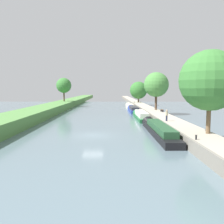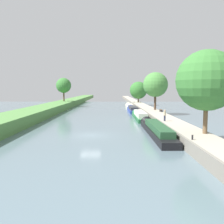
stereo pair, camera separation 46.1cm
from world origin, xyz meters
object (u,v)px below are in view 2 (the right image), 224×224
narrowboat_black (157,129)px  park_bench (162,110)px  mooring_bollard_near (194,137)px  narrowboat_cream (131,106)px  narrowboat_green (141,115)px  person_walking (166,115)px  mooring_bollard_far (135,102)px  narrowboat_blue (134,109)px

narrowboat_black → park_bench: 18.42m
mooring_bollard_near → park_bench: bearing=84.4°
narrowboat_black → narrowboat_cream: bearing=90.2°
narrowboat_green → park_bench: 4.97m
narrowboat_green → narrowboat_cream: bearing=89.8°
narrowboat_black → person_walking: person_walking is taller
person_walking → mooring_bollard_far: size_ratio=3.69×
narrowboat_black → narrowboat_blue: bearing=90.6°
narrowboat_black → narrowboat_cream: narrowboat_black is taller
narrowboat_black → narrowboat_cream: size_ratio=1.39×
narrowboat_blue → mooring_bollard_far: bearing=83.7°
park_bench → mooring_bollard_near: bearing=-95.6°
narrowboat_cream → mooring_bollard_near: mooring_bollard_near is taller
narrowboat_black → mooring_bollard_near: mooring_bollard_near is taller
narrowboat_green → mooring_bollard_near: bearing=-85.6°
narrowboat_blue → mooring_bollard_near: (2.04, -39.68, 0.80)m
narrowboat_black → park_bench: park_bench is taller
narrowboat_blue → narrowboat_cream: 12.99m
person_walking → park_bench: (2.35, 14.06, -0.53)m
narrowboat_green → narrowboat_blue: size_ratio=1.07×
narrowboat_black → person_walking: (1.98, 3.83, 1.42)m
narrowboat_green → mooring_bollard_far: mooring_bollard_far is taller
narrowboat_green → park_bench: park_bench is taller
mooring_bollard_near → narrowboat_green: bearing=94.4°
mooring_bollard_near → park_bench: (2.62, 26.80, 0.12)m
narrowboat_cream → person_walking: size_ratio=7.31×
narrowboat_black → narrowboat_blue: narrowboat_black is taller
narrowboat_blue → narrowboat_green: bearing=-89.6°
narrowboat_blue → park_bench: bearing=-70.1°
narrowboat_black → mooring_bollard_near: bearing=-79.1°
person_walking → park_bench: size_ratio=1.11×
narrowboat_green → person_walking: 12.56m
park_bench → narrowboat_black: bearing=-103.6°
narrowboat_black → park_bench: bearing=76.4°
narrowboat_cream → park_bench: bearing=-80.2°
narrowboat_blue → mooring_bollard_near: 39.74m
narrowboat_cream → person_walking: 40.01m
narrowboat_cream → park_bench: 26.27m
narrowboat_cream → person_walking: person_walking is taller
narrowboat_green → park_bench: size_ratio=9.28×
narrowboat_cream → mooring_bollard_far: (1.86, 5.38, 0.89)m
park_bench → narrowboat_green: bearing=-158.7°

